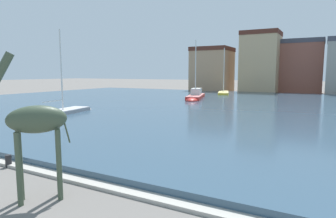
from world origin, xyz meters
TOP-DOWN VIEW (x-y plane):
  - harbor_water at (0.00, 29.92)m, footprint 80.88×46.95m
  - quay_edge_coping at (0.00, 6.19)m, footprint 80.88×0.50m
  - giraffe_statue at (-2.44, 4.48)m, footprint 1.99×2.28m
  - sailboat_yellow at (-10.26, 46.66)m, footprint 3.72×7.65m
  - sailboat_grey at (-14.70, 16.63)m, footprint 2.79×7.73m
  - sailboat_red at (-10.45, 35.11)m, footprint 3.89×8.61m
  - mooring_bollard at (-6.19, 6.04)m, footprint 0.24×0.24m
  - townhouse_end_terrace at (-15.53, 55.43)m, footprint 7.34×7.34m
  - townhouse_narrow_midrow at (-6.32, 56.27)m, footprint 6.77×6.62m
  - townhouse_tall_gabled at (0.10, 59.38)m, footprint 8.35×5.34m

SIDE VIEW (x-z plane):
  - quay_edge_coping at x=0.00m, z-range 0.00..0.12m
  - harbor_water at x=0.00m, z-range 0.00..0.36m
  - mooring_bollard at x=-6.19m, z-range 0.00..0.50m
  - sailboat_grey at x=-14.70m, z-range -3.33..4.08m
  - sailboat_yellow at x=-10.26m, z-range -3.56..4.34m
  - sailboat_red at x=-10.45m, z-range -3.48..4.64m
  - giraffe_statue at x=-2.44m, z-range 0.05..4.70m
  - townhouse_end_terrace at x=-15.53m, z-range 0.01..8.87m
  - townhouse_tall_gabled at x=0.10m, z-range 0.01..9.97m
  - townhouse_narrow_midrow at x=-6.32m, z-range 0.01..11.47m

